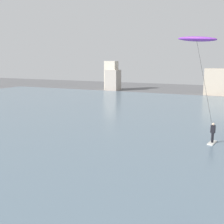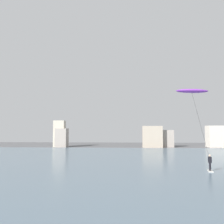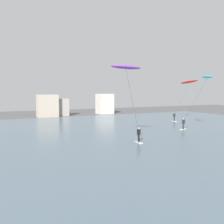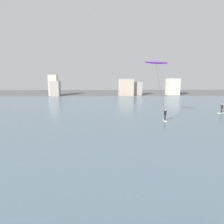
% 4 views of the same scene
% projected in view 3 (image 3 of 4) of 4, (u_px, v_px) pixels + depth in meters
% --- Properties ---
extents(water_bay, '(84.00, 52.00, 0.10)m').
position_uv_depth(water_bay, '(72.00, 140.00, 29.29)').
color(water_bay, slate).
rests_on(water_bay, ground).
extents(far_shore_buildings, '(40.01, 4.99, 6.30)m').
position_uv_depth(far_shore_buildings, '(40.00, 106.00, 55.97)').
color(far_shore_buildings, beige).
rests_on(far_shore_buildings, ground).
extents(kitesurfer_cyan, '(4.42, 3.92, 7.90)m').
position_uv_depth(kitesurfer_cyan, '(205.00, 82.00, 36.11)').
color(kitesurfer_cyan, silver).
rests_on(kitesurfer_cyan, water_bay).
extents(kitesurfer_purple, '(3.63, 1.94, 8.41)m').
position_uv_depth(kitesurfer_purple, '(127.00, 74.00, 26.39)').
color(kitesurfer_purple, silver).
rests_on(kitesurfer_purple, water_bay).
extents(kitesurfer_red, '(4.76, 3.76, 7.91)m').
position_uv_depth(kitesurfer_red, '(188.00, 85.00, 47.99)').
color(kitesurfer_red, silver).
rests_on(kitesurfer_red, water_bay).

